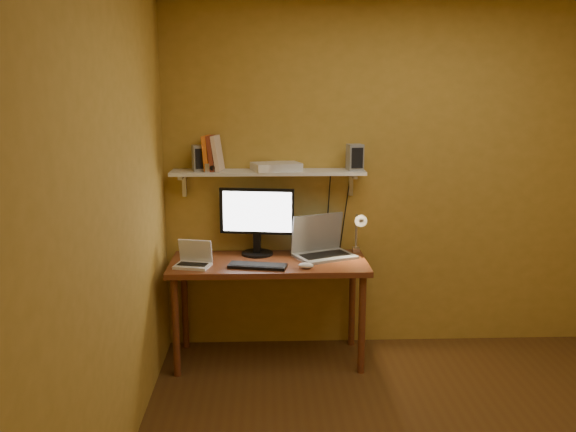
{
  "coord_description": "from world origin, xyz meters",
  "views": [
    {
      "loc": [
        -0.95,
        -2.9,
        1.95
      ],
      "look_at": [
        -0.79,
        1.18,
        1.1
      ],
      "focal_mm": 38.0,
      "sensor_mm": 36.0,
      "label": 1
    }
  ],
  "objects_px": {
    "laptop": "(321,245)",
    "speaker_left": "(200,158)",
    "wall_shelf": "(268,173)",
    "speaker_right": "(355,157)",
    "router": "(276,166)",
    "desk": "(269,273)",
    "monitor": "(257,218)",
    "desk_lamp": "(359,228)",
    "shelf_camera": "(211,168)",
    "keyboard": "(257,266)",
    "mouse": "(306,266)",
    "netbook": "(194,259)"
  },
  "relations": [
    {
      "from": "laptop",
      "to": "speaker_left",
      "type": "xyz_separation_m",
      "value": [
        -0.87,
        0.06,
        0.64
      ]
    },
    {
      "from": "wall_shelf",
      "to": "speaker_left",
      "type": "bearing_deg",
      "value": -179.82
    },
    {
      "from": "wall_shelf",
      "to": "speaker_right",
      "type": "distance_m",
      "value": 0.64
    },
    {
      "from": "router",
      "to": "desk",
      "type": "bearing_deg",
      "value": -106.64
    },
    {
      "from": "desk",
      "to": "speaker_left",
      "type": "bearing_deg",
      "value": 158.46
    },
    {
      "from": "monitor",
      "to": "speaker_right",
      "type": "height_order",
      "value": "speaker_right"
    },
    {
      "from": "speaker_left",
      "to": "router",
      "type": "bearing_deg",
      "value": -14.61
    },
    {
      "from": "desk_lamp",
      "to": "shelf_camera",
      "type": "distance_m",
      "value": 1.15
    },
    {
      "from": "keyboard",
      "to": "shelf_camera",
      "type": "height_order",
      "value": "shelf_camera"
    },
    {
      "from": "laptop",
      "to": "mouse",
      "type": "xyz_separation_m",
      "value": [
        -0.13,
        -0.32,
        -0.06
      ]
    },
    {
      "from": "monitor",
      "to": "shelf_camera",
      "type": "xyz_separation_m",
      "value": [
        -0.32,
        -0.05,
        0.38
      ]
    },
    {
      "from": "wall_shelf",
      "to": "mouse",
      "type": "xyz_separation_m",
      "value": [
        0.25,
        -0.38,
        -0.59
      ]
    },
    {
      "from": "desk",
      "to": "wall_shelf",
      "type": "relative_size",
      "value": 1.0
    },
    {
      "from": "keyboard",
      "to": "desk_lamp",
      "type": "relative_size",
      "value": 1.06
    },
    {
      "from": "shelf_camera",
      "to": "wall_shelf",
      "type": "bearing_deg",
      "value": 8.88
    },
    {
      "from": "desk",
      "to": "keyboard",
      "type": "bearing_deg",
      "value": -117.17
    },
    {
      "from": "shelf_camera",
      "to": "keyboard",
      "type": "bearing_deg",
      "value": -41.25
    },
    {
      "from": "mouse",
      "to": "speaker_left",
      "type": "height_order",
      "value": "speaker_left"
    },
    {
      "from": "shelf_camera",
      "to": "router",
      "type": "xyz_separation_m",
      "value": [
        0.46,
        0.07,
        -0.0
      ]
    },
    {
      "from": "speaker_left",
      "to": "keyboard",
      "type": "bearing_deg",
      "value": -55.5
    },
    {
      "from": "shelf_camera",
      "to": "router",
      "type": "bearing_deg",
      "value": 8.42
    },
    {
      "from": "desk",
      "to": "shelf_camera",
      "type": "bearing_deg",
      "value": 161.94
    },
    {
      "from": "mouse",
      "to": "speaker_right",
      "type": "distance_m",
      "value": 0.88
    },
    {
      "from": "shelf_camera",
      "to": "router",
      "type": "relative_size",
      "value": 0.32
    },
    {
      "from": "keyboard",
      "to": "laptop",
      "type": "bearing_deg",
      "value": 43.05
    },
    {
      "from": "monitor",
      "to": "speaker_left",
      "type": "relative_size",
      "value": 2.96
    },
    {
      "from": "netbook",
      "to": "wall_shelf",
      "type": "bearing_deg",
      "value": 43.37
    },
    {
      "from": "desk_lamp",
      "to": "speaker_left",
      "type": "relative_size",
      "value": 2.03
    },
    {
      "from": "laptop",
      "to": "keyboard",
      "type": "bearing_deg",
      "value": -172.05
    },
    {
      "from": "speaker_right",
      "to": "router",
      "type": "distance_m",
      "value": 0.57
    },
    {
      "from": "desk",
      "to": "speaker_right",
      "type": "xyz_separation_m",
      "value": [
        0.63,
        0.19,
        0.8
      ]
    },
    {
      "from": "desk",
      "to": "netbook",
      "type": "xyz_separation_m",
      "value": [
        -0.52,
        -0.1,
        0.14
      ]
    },
    {
      "from": "desk",
      "to": "monitor",
      "type": "xyz_separation_m",
      "value": [
        -0.08,
        0.18,
        0.36
      ]
    },
    {
      "from": "netbook",
      "to": "keyboard",
      "type": "bearing_deg",
      "value": 7.08
    },
    {
      "from": "netbook",
      "to": "speaker_right",
      "type": "xyz_separation_m",
      "value": [
        1.15,
        0.29,
        0.67
      ]
    },
    {
      "from": "monitor",
      "to": "shelf_camera",
      "type": "relative_size",
      "value": 5.18
    },
    {
      "from": "mouse",
      "to": "wall_shelf",
      "type": "bearing_deg",
      "value": 139.49
    },
    {
      "from": "mouse",
      "to": "shelf_camera",
      "type": "bearing_deg",
      "value": 169.98
    },
    {
      "from": "wall_shelf",
      "to": "netbook",
      "type": "relative_size",
      "value": 5.2
    },
    {
      "from": "desk",
      "to": "router",
      "type": "relative_size",
      "value": 4.2
    },
    {
      "from": "desk",
      "to": "laptop",
      "type": "relative_size",
      "value": 2.86
    },
    {
      "from": "mouse",
      "to": "desk",
      "type": "bearing_deg",
      "value": 159.35
    },
    {
      "from": "laptop",
      "to": "keyboard",
      "type": "relative_size",
      "value": 1.23
    },
    {
      "from": "desk",
      "to": "mouse",
      "type": "relative_size",
      "value": 12.96
    },
    {
      "from": "shelf_camera",
      "to": "mouse",
      "type": "bearing_deg",
      "value": -25.97
    },
    {
      "from": "laptop",
      "to": "desk_lamp",
      "type": "bearing_deg",
      "value": -24.62
    },
    {
      "from": "speaker_left",
      "to": "netbook",
      "type": "bearing_deg",
      "value": -111.26
    },
    {
      "from": "shelf_camera",
      "to": "desk_lamp",
      "type": "bearing_deg",
      "value": -0.28
    },
    {
      "from": "desk_lamp",
      "to": "laptop",
      "type": "bearing_deg",
      "value": 178.87
    },
    {
      "from": "netbook",
      "to": "mouse",
      "type": "xyz_separation_m",
      "value": [
        0.77,
        -0.09,
        -0.03
      ]
    }
  ]
}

